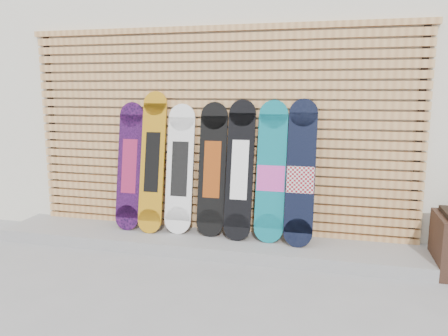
# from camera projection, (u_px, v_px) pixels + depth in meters

# --- Properties ---
(ground) EXTENTS (80.00, 80.00, 0.00)m
(ground) POSITION_uv_depth(u_px,v_px,m) (205.00, 275.00, 3.92)
(ground) COLOR gray
(ground) RESTS_ON ground
(building) EXTENTS (12.00, 5.00, 3.60)m
(building) POSITION_uv_depth(u_px,v_px,m) (298.00, 79.00, 6.82)
(building) COLOR silver
(building) RESTS_ON ground
(concrete_step) EXTENTS (4.60, 0.70, 0.12)m
(concrete_step) POSITION_uv_depth(u_px,v_px,m) (210.00, 242.00, 4.59)
(concrete_step) COLOR gray
(concrete_step) RESTS_ON ground
(slat_wall) EXTENTS (4.26, 0.08, 2.29)m
(slat_wall) POSITION_uv_depth(u_px,v_px,m) (216.00, 131.00, 4.67)
(slat_wall) COLOR tan
(slat_wall) RESTS_ON ground
(snowboard_0) EXTENTS (0.28, 0.29, 1.39)m
(snowboard_0) POSITION_uv_depth(u_px,v_px,m) (130.00, 166.00, 4.80)
(snowboard_0) COLOR black
(snowboard_0) RESTS_ON concrete_step
(snowboard_1) EXTENTS (0.26, 0.32, 1.51)m
(snowboard_1) POSITION_uv_depth(u_px,v_px,m) (152.00, 162.00, 4.71)
(snowboard_1) COLOR #B87D13
(snowboard_1) RESTS_ON concrete_step
(snowboard_2) EXTENTS (0.29, 0.27, 1.38)m
(snowboard_2) POSITION_uv_depth(u_px,v_px,m) (180.00, 169.00, 4.67)
(snowboard_2) COLOR white
(snowboard_2) RESTS_ON concrete_step
(snowboard_3) EXTENTS (0.29, 0.27, 1.40)m
(snowboard_3) POSITION_uv_depth(u_px,v_px,m) (212.00, 169.00, 4.58)
(snowboard_3) COLOR black
(snowboard_3) RESTS_ON concrete_step
(snowboard_4) EXTENTS (0.28, 0.33, 1.43)m
(snowboard_4) POSITION_uv_depth(u_px,v_px,m) (240.00, 170.00, 4.48)
(snowboard_4) COLOR black
(snowboard_4) RESTS_ON concrete_step
(snowboard_5) EXTENTS (0.30, 0.31, 1.43)m
(snowboard_5) POSITION_uv_depth(u_px,v_px,m) (271.00, 172.00, 4.41)
(snowboard_5) COLOR #0C6C79
(snowboard_5) RESTS_ON concrete_step
(snowboard_6) EXTENTS (0.28, 0.37, 1.44)m
(snowboard_6) POSITION_uv_depth(u_px,v_px,m) (301.00, 174.00, 4.31)
(snowboard_6) COLOR black
(snowboard_6) RESTS_ON concrete_step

